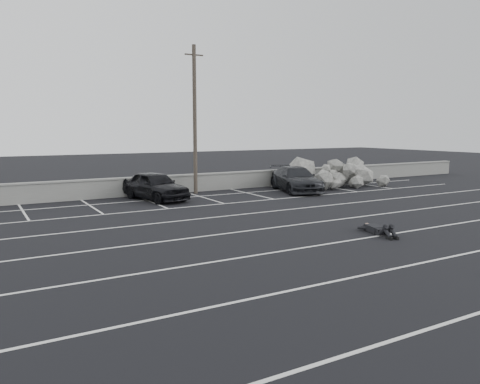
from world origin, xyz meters
TOP-DOWN VIEW (x-y plane):
  - ground at (0.00, 0.00)m, footprint 120.00×120.00m
  - seawall at (0.00, 14.00)m, footprint 50.00×0.45m
  - stall_lines at (-0.08, 4.41)m, footprint 36.00×20.05m
  - car_left at (-1.55, 12.00)m, footprint 2.77×4.72m
  - car_right at (6.98, 11.12)m, footprint 3.40×5.42m
  - utility_pole at (1.33, 13.20)m, footprint 1.12×0.22m
  - trash_bin at (10.13, 13.60)m, footprint 0.80×0.80m
  - riprap_pile at (10.47, 11.96)m, footprint 6.03×4.39m
  - person at (2.63, 0.51)m, footprint 2.12×2.89m

SIDE VIEW (x-z plane):
  - ground at x=0.00m, z-range 0.00..0.00m
  - stall_lines at x=-0.08m, z-range 0.00..0.01m
  - person at x=2.63m, z-range 0.00..0.49m
  - trash_bin at x=10.13m, z-range 0.01..1.05m
  - seawall at x=0.00m, z-range 0.02..1.08m
  - riprap_pile at x=10.47m, z-range -0.18..1.35m
  - car_right at x=6.98m, z-range 0.00..1.46m
  - car_left at x=-1.55m, z-range 0.00..1.51m
  - utility_pole at x=1.33m, z-range 0.05..8.46m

